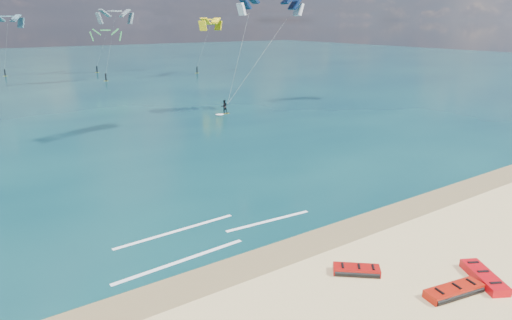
{
  "coord_description": "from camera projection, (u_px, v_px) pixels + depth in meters",
  "views": [
    {
      "loc": [
        -10.3,
        -13.03,
        11.06
      ],
      "look_at": [
        4.16,
        8.0,
        3.22
      ],
      "focal_mm": 32.0,
      "sensor_mm": 36.0,
      "label": 1
    }
  ],
  "objects": [
    {
      "name": "ground",
      "position": [
        62.0,
        124.0,
        50.6
      ],
      "size": [
        320.0,
        320.0,
        0.0
      ],
      "primitive_type": "plane",
      "color": "tan",
      "rests_on": "ground"
    },
    {
      "name": "wet_sand_strip",
      "position": [
        243.0,
        266.0,
        21.45
      ],
      "size": [
        320.0,
        2.4,
        0.01
      ],
      "primitive_type": "cube",
      "color": "olive",
      "rests_on": "ground"
    },
    {
      "name": "shoreline_foam",
      "position": [
        206.0,
        238.0,
        24.14
      ],
      "size": [
        12.33,
        3.66,
        0.01
      ],
      "color": "white",
      "rests_on": "ground"
    },
    {
      "name": "packed_kite_mid",
      "position": [
        356.0,
        273.0,
        20.82
      ],
      "size": [
        2.46,
        2.33,
        0.4
      ],
      "primitive_type": null,
      "rotation": [
        0.0,
        0.0,
        -0.71
      ],
      "color": "#B10F0C",
      "rests_on": "ground"
    },
    {
      "name": "packed_kite_right",
      "position": [
        483.0,
        281.0,
        20.21
      ],
      "size": [
        2.45,
        3.1,
        0.44
      ],
      "primitive_type": null,
      "rotation": [
        0.0,
        0.0,
        1.07
      ],
      "color": "red",
      "rests_on": "ground"
    },
    {
      "name": "kitesurfer_far",
      "position": [
        249.0,
        46.0,
        54.0
      ],
      "size": [
        11.79,
        4.89,
        15.39
      ],
      "rotation": [
        0.0,
        0.0,
        0.05
      ],
      "color": "#B3B71B",
      "rests_on": "sea"
    },
    {
      "name": "distant_kites",
      "position": [
        5.0,
        51.0,
        80.17
      ],
      "size": [
        78.39,
        41.73,
        14.08
      ],
      "color": "green",
      "rests_on": "ground"
    },
    {
      "name": "packed_kite_left",
      "position": [
        453.0,
        294.0,
        19.2
      ],
      "size": [
        3.08,
        1.67,
        0.41
      ],
      "primitive_type": null,
      "rotation": [
        0.0,
        0.0,
        -0.19
      ],
      "color": "#B11809",
      "rests_on": "ground"
    }
  ]
}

